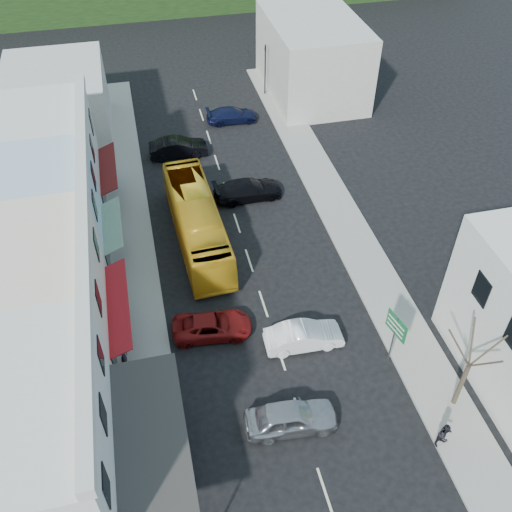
{
  "coord_description": "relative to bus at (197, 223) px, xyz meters",
  "views": [
    {
      "loc": [
        -5.83,
        -18.98,
        25.94
      ],
      "look_at": [
        0.0,
        6.0,
        2.2
      ],
      "focal_mm": 40.0,
      "sensor_mm": 36.0,
      "label": 1
    }
  ],
  "objects": [
    {
      "name": "ground",
      "position": [
        2.97,
        -10.82,
        -1.55
      ],
      "size": [
        120.0,
        120.0,
        0.0
      ],
      "primitive_type": "plane",
      "color": "black",
      "rests_on": "ground"
    },
    {
      "name": "sidewalk_left",
      "position": [
        -4.53,
        -0.82,
        -1.48
      ],
      "size": [
        3.0,
        52.0,
        0.15
      ],
      "primitive_type": "cube",
      "color": "gray",
      "rests_on": "ground"
    },
    {
      "name": "sidewalk_right",
      "position": [
        10.47,
        -0.82,
        -1.48
      ],
      "size": [
        3.0,
        52.0,
        0.15
      ],
      "primitive_type": "cube",
      "color": "gray",
      "rests_on": "ground"
    },
    {
      "name": "shopfront_row",
      "position": [
        -9.53,
        -5.82,
        2.45
      ],
      "size": [
        8.25,
        30.0,
        8.0
      ],
      "color": "beige",
      "rests_on": "ground"
    },
    {
      "name": "distant_block_left",
      "position": [
        -9.03,
        16.18,
        1.45
      ],
      "size": [
        8.0,
        10.0,
        6.0
      ],
      "primitive_type": "cube",
      "color": "#B7B2A8",
      "rests_on": "ground"
    },
    {
      "name": "distant_block_right",
      "position": [
        13.97,
        19.18,
        1.95
      ],
      "size": [
        8.0,
        12.0,
        7.0
      ],
      "primitive_type": "cube",
      "color": "#B7B2A8",
      "rests_on": "ground"
    },
    {
      "name": "bus",
      "position": [
        0.0,
        0.0,
        0.0
      ],
      "size": [
        2.99,
        11.7,
        3.1
      ],
      "primitive_type": "imported",
      "rotation": [
        0.0,
        0.0,
        0.04
      ],
      "color": "gold",
      "rests_on": "ground"
    },
    {
      "name": "car_silver",
      "position": [
        2.32,
        -15.26,
        -0.85
      ],
      "size": [
        4.51,
        2.1,
        1.4
      ],
      "primitive_type": "imported",
      "rotation": [
        0.0,
        0.0,
        1.5
      ],
      "color": "#A6A6AB",
      "rests_on": "ground"
    },
    {
      "name": "car_white",
      "position": [
        4.44,
        -10.41,
        -0.85
      ],
      "size": [
        4.45,
        1.92,
        1.4
      ],
      "primitive_type": "imported",
      "rotation": [
        0.0,
        0.0,
        1.54
      ],
      "color": "white",
      "rests_on": "ground"
    },
    {
      "name": "car_red",
      "position": [
        -0.47,
        -8.4,
        -0.85
      ],
      "size": [
        4.78,
        2.39,
        1.4
      ],
      "primitive_type": "imported",
      "rotation": [
        0.0,
        0.0,
        1.46
      ],
      "color": "maroon",
      "rests_on": "ground"
    },
    {
      "name": "car_black_near",
      "position": [
        4.39,
        3.94,
        -0.85
      ],
      "size": [
        4.57,
        2.03,
        1.4
      ],
      "primitive_type": "imported",
      "rotation": [
        0.0,
        0.0,
        1.61
      ],
      "color": "black",
      "rests_on": "ground"
    },
    {
      "name": "car_black_far",
      "position": [
        0.07,
        10.85,
        -0.85
      ],
      "size": [
        4.44,
        1.9,
        1.4
      ],
      "primitive_type": "imported",
      "rotation": [
        0.0,
        0.0,
        1.55
      ],
      "color": "black",
      "rests_on": "ground"
    },
    {
      "name": "car_navy_far",
      "position": [
        5.45,
        15.35,
        -0.85
      ],
      "size": [
        4.55,
        1.96,
        1.4
      ],
      "primitive_type": "imported",
      "rotation": [
        0.0,
        0.0,
        1.54
      ],
      "color": "black",
      "rests_on": "ground"
    },
    {
      "name": "pedestrian_left",
      "position": [
        -5.53,
        -9.65,
        -0.55
      ],
      "size": [
        0.47,
        0.65,
        1.7
      ],
      "primitive_type": "imported",
      "rotation": [
        0.0,
        0.0,
        1.44
      ],
      "color": "black",
      "rests_on": "sidewalk_left"
    },
    {
      "name": "pedestrian_right",
      "position": [
        9.27,
        -17.97,
        -0.55
      ],
      "size": [
        0.79,
        0.6,
        1.7
      ],
      "primitive_type": "imported",
      "rotation": [
        0.0,
        0.0,
        0.25
      ],
      "color": "black",
      "rests_on": "sidewalk_right"
    },
    {
      "name": "direction_sign",
      "position": [
        8.77,
        -12.52,
        0.25
      ],
      "size": [
        0.87,
        1.7,
        3.61
      ],
      "primitive_type": null,
      "rotation": [
        0.0,
        0.0,
        0.22
      ],
      "color": "#145F2F",
      "rests_on": "ground"
    },
    {
      "name": "street_tree",
      "position": [
        10.97,
        -15.95,
        1.73
      ],
      "size": [
        3.25,
        3.25,
        6.57
      ],
      "primitive_type": null,
      "rotation": [
        0.0,
        0.0,
        -0.31
      ],
      "color": "#342A1F",
      "rests_on": "ground"
    },
    {
      "name": "traffic_signal",
      "position": [
        9.57,
        19.67,
        0.9
      ],
      "size": [
        0.81,
        1.14,
        4.91
      ],
      "primitive_type": null,
      "rotation": [
        0.0,
        0.0,
        2.98
      ],
      "color": "black",
      "rests_on": "ground"
    }
  ]
}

